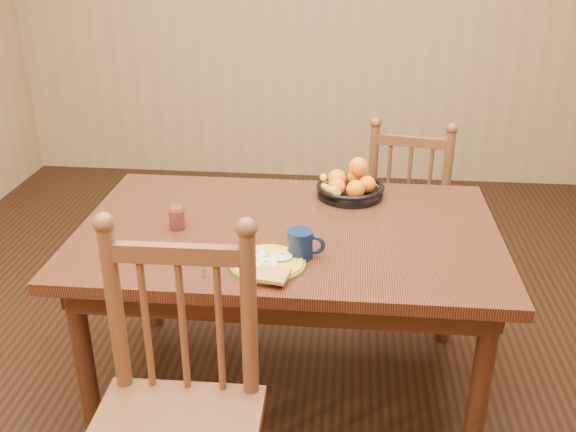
# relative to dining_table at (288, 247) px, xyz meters

# --- Properties ---
(room) EXTENTS (4.52, 5.02, 2.72)m
(room) POSITION_rel_dining_table_xyz_m (0.00, 0.00, 0.68)
(room) COLOR black
(room) RESTS_ON ground
(dining_table) EXTENTS (1.60, 1.00, 0.75)m
(dining_table) POSITION_rel_dining_table_xyz_m (0.00, 0.00, 0.00)
(dining_table) COLOR black
(dining_table) RESTS_ON ground
(chair_far) EXTENTS (0.50, 0.48, 0.95)m
(chair_far) POSITION_rel_dining_table_xyz_m (0.54, 0.88, -0.20)
(chair_far) COLOR #4E2D17
(chair_far) RESTS_ON ground
(chair_near) EXTENTS (0.49, 0.47, 1.07)m
(chair_near) POSITION_rel_dining_table_xyz_m (-0.24, -0.83, -0.15)
(chair_near) COLOR #4E2D17
(chair_near) RESTS_ON ground
(breakfast_plate) EXTENTS (0.26, 0.30, 0.04)m
(breakfast_plate) POSITION_rel_dining_table_xyz_m (-0.04, -0.30, 0.10)
(breakfast_plate) COLOR #59601E
(breakfast_plate) RESTS_ON dining_table
(fork) EXTENTS (0.06, 0.18, 0.00)m
(fork) POSITION_rel_dining_table_xyz_m (-0.44, -0.24, 0.09)
(fork) COLOR silver
(fork) RESTS_ON dining_table
(spoon) EXTENTS (0.05, 0.16, 0.01)m
(spoon) POSITION_rel_dining_table_xyz_m (-0.26, -0.30, 0.09)
(spoon) COLOR silver
(spoon) RESTS_ON dining_table
(coffee_mug) EXTENTS (0.13, 0.09, 0.10)m
(coffee_mug) POSITION_rel_dining_table_xyz_m (0.07, -0.23, 0.14)
(coffee_mug) COLOR #091732
(coffee_mug) RESTS_ON dining_table
(juice_glass) EXTENTS (0.06, 0.06, 0.09)m
(juice_glass) POSITION_rel_dining_table_xyz_m (-0.42, -0.04, 0.13)
(juice_glass) COLOR silver
(juice_glass) RESTS_ON dining_table
(fruit_bowl) EXTENTS (0.29, 0.29, 0.17)m
(fruit_bowl) POSITION_rel_dining_table_xyz_m (0.23, 0.34, 0.13)
(fruit_bowl) COLOR black
(fruit_bowl) RESTS_ON dining_table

